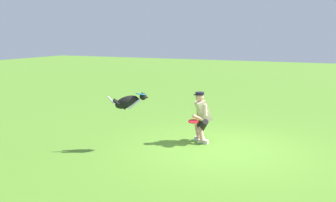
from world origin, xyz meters
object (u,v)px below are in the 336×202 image
Objects in this scene: dog at (129,102)px; frisbee_flying at (140,94)px; person at (202,115)px; frisbee_held at (193,121)px.

dog reaches higher than frisbee_flying.
person is 0.40m from frisbee_held.
person is at bearing -131.85° from frisbee_flying.
dog is at bearing 5.01° from person.
dog is at bearing 36.57° from frisbee_held.
person is 5.19× the size of frisbee_held.
frisbee_held is (0.08, 0.38, -0.09)m from person.
frisbee_flying is (1.09, 1.22, 0.65)m from person.
frisbee_flying is 0.89× the size of frisbee_held.
person reaches higher than frisbee_held.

